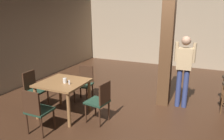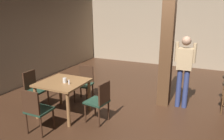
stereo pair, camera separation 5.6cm
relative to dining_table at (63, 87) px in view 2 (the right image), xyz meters
The scene contains 12 objects.
ground_plane 2.04m from the dining_table, 31.64° to the left, with size 10.80×10.80×0.00m, color #382114.
wall_back 5.81m from the dining_table, 73.36° to the left, with size 8.00×0.10×2.80m, color gray.
wall_left 2.67m from the dining_table, 156.63° to the left, with size 0.10×9.00×2.80m, color gray.
pillar 2.54m from the dining_table, 37.47° to the left, with size 0.28×0.28×2.80m, color #4C301C.
dining_table is the anchor object (origin of this frame).
chair_north 0.89m from the dining_table, 89.20° to the left, with size 0.46×0.46×0.89m.
chair_west 0.86m from the dining_table, behind, with size 0.43×0.43×0.89m.
chair_east 0.92m from the dining_table, ahead, with size 0.47×0.47×0.89m.
chair_south 0.88m from the dining_table, 88.38° to the right, with size 0.42×0.42×0.89m.
napkin_cup 0.20m from the dining_table, 25.50° to the right, with size 0.08×0.08×0.11m, color beige.
salt_shaker 0.30m from the dining_table, 19.28° to the right, with size 0.03×0.03×0.09m, color silver.
standing_person 2.81m from the dining_table, 32.28° to the left, with size 0.47×0.22×1.72m.
Camera 2 is at (1.21, -4.68, 2.31)m, focal length 35.00 mm.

